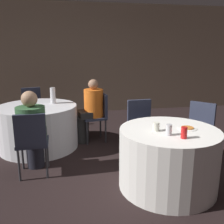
{
  "coord_description": "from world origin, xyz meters",
  "views": [
    {
      "loc": [
        -1.05,
        -2.62,
        1.63
      ],
      "look_at": [
        -0.45,
        0.55,
        0.83
      ],
      "focal_mm": 40.0,
      "sensor_mm": 36.0,
      "label": 1
    }
  ],
  "objects_px": {
    "chair_near_north": "(141,122)",
    "table_far": "(38,127)",
    "person_orange_shirt": "(90,110)",
    "soda_can_red": "(184,133)",
    "person_green_jacket": "(32,131)",
    "soda_can_silver": "(169,130)",
    "table_near": "(168,158)",
    "chair_far_east": "(99,112)",
    "chair_far_south": "(32,138)",
    "pizza_plate_near": "(187,128)",
    "bottle_far": "(53,96)",
    "chair_far_north": "(32,105)",
    "chair_near_northeast": "(199,126)"
  },
  "relations": [
    {
      "from": "person_orange_shirt",
      "to": "soda_can_red",
      "type": "relative_size",
      "value": 9.33
    },
    {
      "from": "table_near",
      "to": "chair_far_east",
      "type": "bearing_deg",
      "value": 109.08
    },
    {
      "from": "person_orange_shirt",
      "to": "chair_near_north",
      "type": "bearing_deg",
      "value": -143.41
    },
    {
      "from": "chair_near_north",
      "to": "soda_can_red",
      "type": "xyz_separation_m",
      "value": [
        0.07,
        -1.3,
        0.26
      ]
    },
    {
      "from": "person_orange_shirt",
      "to": "person_green_jacket",
      "type": "height_order",
      "value": "person_orange_shirt"
    },
    {
      "from": "person_orange_shirt",
      "to": "soda_can_red",
      "type": "height_order",
      "value": "person_orange_shirt"
    },
    {
      "from": "chair_far_north",
      "to": "pizza_plate_near",
      "type": "height_order",
      "value": "chair_far_north"
    },
    {
      "from": "chair_near_northeast",
      "to": "chair_far_north",
      "type": "height_order",
      "value": "same"
    },
    {
      "from": "table_near",
      "to": "person_orange_shirt",
      "type": "distance_m",
      "value": 1.91
    },
    {
      "from": "soda_can_silver",
      "to": "bottle_far",
      "type": "xyz_separation_m",
      "value": [
        -1.31,
        1.95,
        0.08
      ]
    },
    {
      "from": "person_green_jacket",
      "to": "soda_can_silver",
      "type": "distance_m",
      "value": 1.79
    },
    {
      "from": "person_green_jacket",
      "to": "chair_far_south",
      "type": "bearing_deg",
      "value": -90.0
    },
    {
      "from": "chair_near_northeast",
      "to": "chair_far_south",
      "type": "bearing_deg",
      "value": 51.97
    },
    {
      "from": "bottle_far",
      "to": "chair_near_northeast",
      "type": "bearing_deg",
      "value": -27.32
    },
    {
      "from": "chair_far_north",
      "to": "person_green_jacket",
      "type": "distance_m",
      "value": 1.98
    },
    {
      "from": "chair_far_south",
      "to": "soda_can_red",
      "type": "height_order",
      "value": "chair_far_south"
    },
    {
      "from": "chair_far_south",
      "to": "pizza_plate_near",
      "type": "distance_m",
      "value": 1.94
    },
    {
      "from": "person_green_jacket",
      "to": "pizza_plate_near",
      "type": "xyz_separation_m",
      "value": [
        1.86,
        -0.7,
        0.15
      ]
    },
    {
      "from": "table_far",
      "to": "chair_near_north",
      "type": "height_order",
      "value": "chair_near_north"
    },
    {
      "from": "person_orange_shirt",
      "to": "soda_can_silver",
      "type": "relative_size",
      "value": 9.33
    },
    {
      "from": "person_orange_shirt",
      "to": "bottle_far",
      "type": "distance_m",
      "value": 0.7
    },
    {
      "from": "table_far",
      "to": "chair_far_south",
      "type": "height_order",
      "value": "chair_far_south"
    },
    {
      "from": "pizza_plate_near",
      "to": "soda_can_silver",
      "type": "height_order",
      "value": "soda_can_silver"
    },
    {
      "from": "chair_near_north",
      "to": "bottle_far",
      "type": "distance_m",
      "value": 1.6
    },
    {
      "from": "chair_far_north",
      "to": "bottle_far",
      "type": "xyz_separation_m",
      "value": [
        0.47,
        -0.89,
        0.33
      ]
    },
    {
      "from": "chair_near_north",
      "to": "bottle_far",
      "type": "height_order",
      "value": "bottle_far"
    },
    {
      "from": "table_near",
      "to": "pizza_plate_near",
      "type": "distance_m",
      "value": 0.43
    },
    {
      "from": "soda_can_red",
      "to": "soda_can_silver",
      "type": "relative_size",
      "value": 1.0
    },
    {
      "from": "pizza_plate_near",
      "to": "person_green_jacket",
      "type": "bearing_deg",
      "value": 159.27
    },
    {
      "from": "chair_far_south",
      "to": "chair_far_east",
      "type": "bearing_deg",
      "value": 48.11
    },
    {
      "from": "soda_can_red",
      "to": "chair_far_south",
      "type": "bearing_deg",
      "value": 152.88
    },
    {
      "from": "chair_far_east",
      "to": "chair_far_north",
      "type": "relative_size",
      "value": 1.0
    },
    {
      "from": "table_far",
      "to": "soda_can_silver",
      "type": "distance_m",
      "value": 2.42
    },
    {
      "from": "bottle_far",
      "to": "person_green_jacket",
      "type": "bearing_deg",
      "value": -102.61
    },
    {
      "from": "person_green_jacket",
      "to": "chair_far_north",
      "type": "bearing_deg",
      "value": 95.19
    },
    {
      "from": "soda_can_silver",
      "to": "person_green_jacket",
      "type": "bearing_deg",
      "value": 150.28
    },
    {
      "from": "table_near",
      "to": "table_far",
      "type": "height_order",
      "value": "same"
    },
    {
      "from": "chair_near_north",
      "to": "table_far",
      "type": "bearing_deg",
      "value": -23.09
    },
    {
      "from": "table_far",
      "to": "soda_can_red",
      "type": "relative_size",
      "value": 10.8
    },
    {
      "from": "chair_near_northeast",
      "to": "soda_can_red",
      "type": "relative_size",
      "value": 7.18
    },
    {
      "from": "chair_far_north",
      "to": "person_green_jacket",
      "type": "relative_size",
      "value": 0.77
    },
    {
      "from": "person_orange_shirt",
      "to": "bottle_far",
      "type": "xyz_separation_m",
      "value": [
        -0.63,
        0.03,
        0.28
      ]
    },
    {
      "from": "table_far",
      "to": "person_orange_shirt",
      "type": "height_order",
      "value": "person_orange_shirt"
    },
    {
      "from": "soda_can_red",
      "to": "table_near",
      "type": "bearing_deg",
      "value": 94.39
    },
    {
      "from": "table_far",
      "to": "chair_far_east",
      "type": "distance_m",
      "value": 1.08
    },
    {
      "from": "chair_far_south",
      "to": "chair_near_north",
      "type": "bearing_deg",
      "value": 14.26
    },
    {
      "from": "chair_near_northeast",
      "to": "soda_can_red",
      "type": "distance_m",
      "value": 1.23
    },
    {
      "from": "soda_can_silver",
      "to": "chair_near_north",
      "type": "bearing_deg",
      "value": 87.5
    },
    {
      "from": "table_far",
      "to": "bottle_far",
      "type": "relative_size",
      "value": 4.81
    },
    {
      "from": "table_near",
      "to": "chair_far_north",
      "type": "relative_size",
      "value": 1.34
    }
  ]
}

